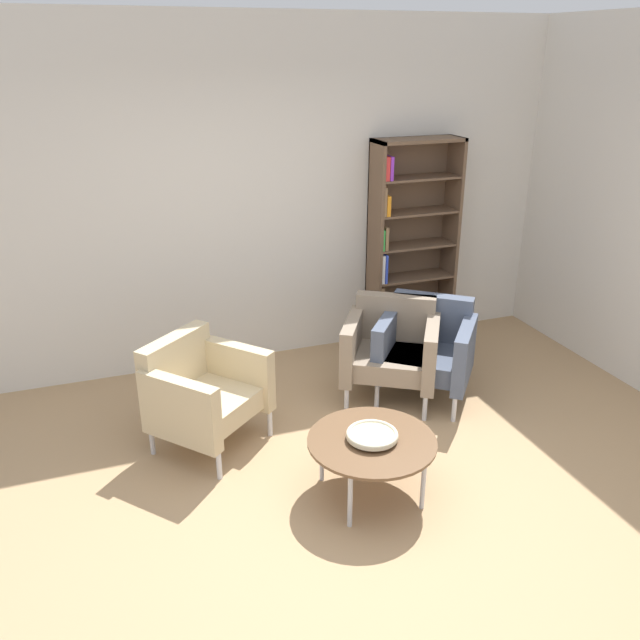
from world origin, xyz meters
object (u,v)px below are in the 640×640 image
(decorative_bowl, at_px, (372,435))
(armchair_corner_red, at_px, (392,348))
(armchair_by_bookshelf, at_px, (202,391))
(coffee_table_low, at_px, (372,444))
(armchair_near_window, at_px, (426,347))
(bookshelf_tall, at_px, (407,245))

(decorative_bowl, relative_size, armchair_corner_red, 0.34)
(armchair_by_bookshelf, xyz_separation_m, armchair_corner_red, (1.55, 0.19, 0.00))
(coffee_table_low, relative_size, armchair_near_window, 0.84)
(armchair_by_bookshelf, distance_m, armchair_near_window, 1.81)
(bookshelf_tall, distance_m, armchair_by_bookshelf, 2.47)
(decorative_bowl, distance_m, armchair_near_window, 1.41)
(coffee_table_low, xyz_separation_m, armchair_corner_red, (0.68, 1.13, 0.04))
(bookshelf_tall, xyz_separation_m, armchair_by_bookshelf, (-2.13, -1.13, -0.53))
(bookshelf_tall, distance_m, armchair_corner_red, 1.23)
(armchair_by_bookshelf, bearing_deg, armchair_corner_red, -33.58)
(armchair_near_window, bearing_deg, armchair_by_bookshelf, -137.55)
(coffee_table_low, xyz_separation_m, armchair_by_bookshelf, (-0.87, 0.95, 0.04))
(decorative_bowl, height_order, armchair_corner_red, armchair_corner_red)
(armchair_by_bookshelf, height_order, armchair_corner_red, same)
(bookshelf_tall, height_order, decorative_bowl, bookshelf_tall)
(coffee_table_low, distance_m, armchair_corner_red, 1.32)
(decorative_bowl, height_order, armchair_near_window, armchair_near_window)
(armchair_corner_red, bearing_deg, armchair_near_window, 13.87)
(armchair_near_window, bearing_deg, decorative_bowl, -92.68)
(armchair_near_window, bearing_deg, coffee_table_low, -92.68)
(decorative_bowl, bearing_deg, bookshelf_tall, 58.71)
(coffee_table_low, height_order, armchair_by_bookshelf, armchair_by_bookshelf)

